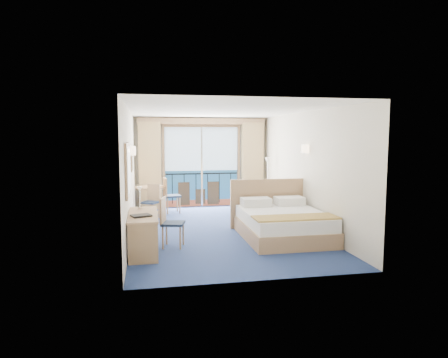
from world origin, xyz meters
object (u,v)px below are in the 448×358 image
desk (143,236)px  round_table (151,193)px  floor_lamp (268,170)px  bed (282,223)px  desk_chair (169,219)px  table_chair_b (152,199)px  nightstand (288,211)px  armchair (253,199)px  table_chair_a (169,193)px

desk → round_table: 4.15m
floor_lamp → desk: bearing=-131.2°
floor_lamp → desk: size_ratio=1.00×
round_table → bed: bearing=-50.0°
round_table → floor_lamp: bearing=-2.6°
desk_chair → table_chair_b: size_ratio=1.09×
round_table → nightstand: bearing=-29.8°
bed → armchair: 3.04m
nightstand → floor_lamp: floor_lamp is taller
bed → table_chair_b: bed is taller
desk → table_chair_b: size_ratio=1.73×
round_table → table_chair_b: (0.02, -0.63, -0.07)m
bed → desk: 3.02m
table_chair_a → table_chair_b: 0.77m
armchair → desk: (-3.07, -3.97, 0.06)m
bed → round_table: (-2.70, 3.21, 0.25)m
floor_lamp → round_table: (-3.32, 0.15, -0.59)m
desk_chair → desk: bearing=158.8°
table_chair_b → floor_lamp: bearing=41.4°
floor_lamp → table_chair_b: size_ratio=1.73×
armchair → floor_lamp: (0.43, 0.03, 0.83)m
bed → floor_lamp: size_ratio=1.41×
desk → nightstand: bearing=32.9°
round_table → armchair: bearing=-3.5°
bed → nightstand: size_ratio=3.63×
armchair → table_chair_a: 2.40m
table_chair_a → floor_lamp: bearing=-100.1°
armchair → desk: bearing=10.1°
desk → desk_chair: 0.83m
desk_chair → armchair: bearing=-23.1°
nightstand → table_chair_b: bearing=158.9°
desk → round_table: (0.18, 4.14, 0.17)m
round_table → table_chair_a: 0.51m
nightstand → table_chair_b: (-3.28, 1.27, 0.20)m
armchair → table_chair_a: bearing=-45.7°
nightstand → table_chair_a: size_ratio=0.60×
round_table → table_chair_b: size_ratio=0.95×
nightstand → armchair: (-0.41, 1.72, 0.04)m
nightstand → table_chair_a: 3.37m
table_chair_b → desk_chair: bearing=-51.2°
armchair → floor_lamp: bearing=141.6°
armchair → table_chair_b: size_ratio=0.84×
floor_lamp → round_table: size_ratio=1.83×
bed → desk: bearing=-162.1°
nightstand → round_table: bearing=150.2°
armchair → table_chair_a: size_ratio=0.75×
nightstand → round_table: size_ratio=0.71×
floor_lamp → table_chair_a: 2.88m
nightstand → desk: size_ratio=0.39×
table_chair_a → table_chair_b: (-0.49, -0.59, -0.06)m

